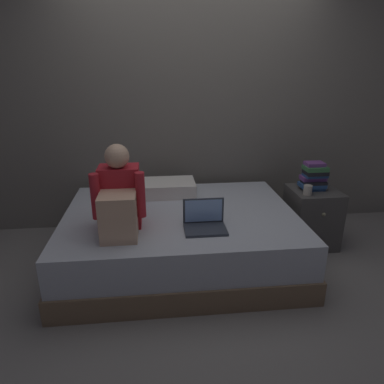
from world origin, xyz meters
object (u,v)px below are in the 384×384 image
at_px(laptop, 205,222).
at_px(mug, 308,190).
at_px(person_sitting, 119,200).
at_px(book_stack, 314,176).
at_px(nightstand, 312,217).
at_px(pillow, 166,188).
at_px(bed, 180,237).

relative_size(laptop, mug, 3.56).
relative_size(person_sitting, book_stack, 2.50).
bearing_deg(laptop, nightstand, 25.60).
bearing_deg(laptop, person_sitting, 176.76).
relative_size(nightstand, mug, 6.27).
distance_m(person_sitting, pillow, 0.86).
height_order(person_sitting, laptop, person_sitting).
bearing_deg(laptop, bed, 115.66).
bearing_deg(pillow, bed, -77.11).
distance_m(nightstand, pillow, 1.45).
bearing_deg(nightstand, bed, -171.10).
xyz_separation_m(person_sitting, pillow, (0.37, 0.75, -0.19)).
xyz_separation_m(bed, nightstand, (1.30, 0.20, 0.04)).
height_order(laptop, mug, laptop).
relative_size(nightstand, pillow, 1.01).
distance_m(pillow, book_stack, 1.41).
distance_m(nightstand, person_sitting, 1.90).
bearing_deg(bed, person_sitting, -147.15).
xyz_separation_m(nightstand, laptop, (-1.14, -0.54, 0.26)).
height_order(bed, nightstand, nightstand).
relative_size(nightstand, book_stack, 2.15).
height_order(bed, mug, mug).
distance_m(nightstand, mug, 0.37).
relative_size(pillow, mug, 6.22).
height_order(nightstand, book_stack, book_stack).
bearing_deg(pillow, nightstand, -9.97).
relative_size(bed, person_sitting, 3.05).
distance_m(nightstand, book_stack, 0.41).
distance_m(bed, pillow, 0.56).
xyz_separation_m(pillow, mug, (1.27, -0.37, 0.06)).
relative_size(bed, nightstand, 3.55).
relative_size(pillow, book_stack, 2.14).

